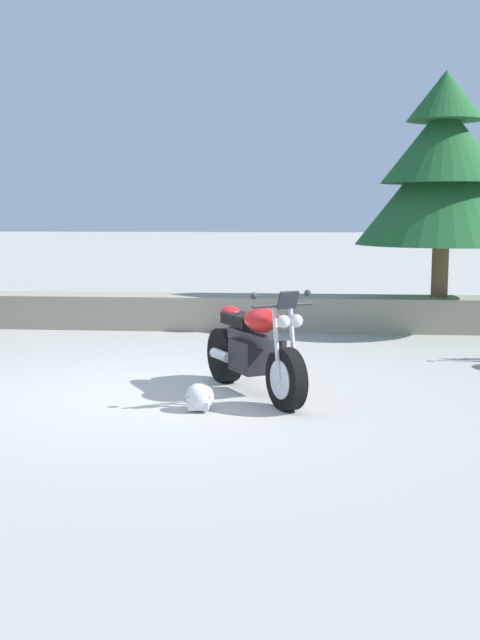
# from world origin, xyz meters

# --- Properties ---
(ground_plane) EXTENTS (120.00, 120.00, 0.00)m
(ground_plane) POSITION_xyz_m (0.00, 0.00, 0.00)
(ground_plane) COLOR #A3A099
(stone_wall) EXTENTS (36.00, 0.80, 0.55)m
(stone_wall) POSITION_xyz_m (0.00, 4.80, 0.28)
(stone_wall) COLOR gray
(stone_wall) RESTS_ON ground
(motorcycle_red_centre) EXTENTS (1.22, 1.86, 1.18)m
(motorcycle_red_centre) POSITION_xyz_m (1.10, 0.10, 0.49)
(motorcycle_red_centre) COLOR black
(motorcycle_red_centre) RESTS_ON ground
(rider_helmet) EXTENTS (0.28, 0.28, 0.28)m
(rider_helmet) POSITION_xyz_m (0.61, -0.61, 0.14)
(rider_helmet) COLOR silver
(rider_helmet) RESTS_ON ground
(pine_tree_mid_left) EXTENTS (2.74, 2.74, 3.55)m
(pine_tree_mid_left) POSITION_xyz_m (3.76, 4.85, 2.54)
(pine_tree_mid_left) COLOR brown
(pine_tree_mid_left) RESTS_ON stone_wall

